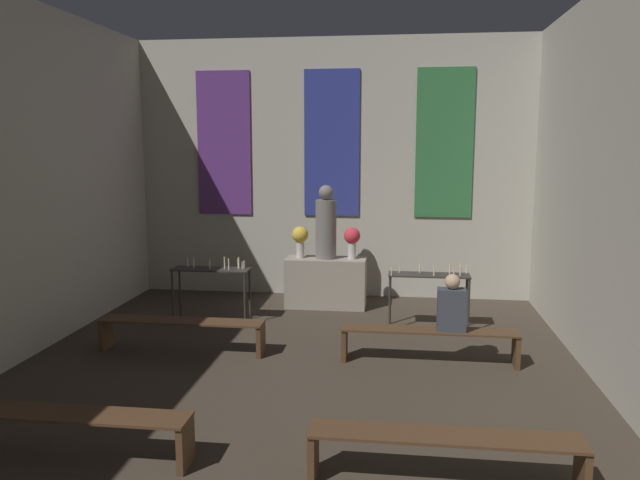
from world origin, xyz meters
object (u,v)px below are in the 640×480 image
(statue, at_px, (326,225))
(candle_rack_right, at_px, (429,283))
(pew_back_left, at_px, (182,328))
(flower_vase_right, at_px, (352,239))
(pew_back_right, at_px, (429,338))
(person_seated, at_px, (452,306))
(flower_vase_left, at_px, (300,238))
(pew_second_left, at_px, (67,424))
(candle_rack_left, at_px, (212,277))
(pew_second_right, at_px, (445,447))
(altar, at_px, (326,283))

(statue, height_order, candle_rack_right, statue)
(statue, relative_size, pew_back_left, 0.56)
(statue, distance_m, flower_vase_right, 0.50)
(flower_vase_right, xyz_separation_m, pew_back_right, (1.21, -2.63, -0.87))
(candle_rack_right, bearing_deg, flower_vase_right, 139.10)
(statue, height_order, pew_back_left, statue)
(statue, distance_m, person_seated, 3.33)
(statue, bearing_deg, candle_rack_right, -32.61)
(flower_vase_right, height_order, pew_back_right, flower_vase_right)
(flower_vase_left, bearing_deg, person_seated, -47.85)
(pew_second_left, relative_size, person_seated, 3.07)
(pew_second_left, distance_m, pew_back_right, 4.45)
(candle_rack_left, xyz_separation_m, candle_rack_right, (3.42, -0.00, -0.00))
(pew_second_right, relative_size, pew_back_left, 1.00)
(pew_second_right, height_order, pew_back_left, same)
(pew_back_left, bearing_deg, person_seated, -0.00)
(candle_rack_left, xyz_separation_m, pew_back_left, (0.04, -1.53, -0.38))
(pew_back_right, xyz_separation_m, person_seated, (0.27, -0.00, 0.43))
(pew_second_left, bearing_deg, person_seated, 39.57)
(flower_vase_right, bearing_deg, flower_vase_left, 180.00)
(candle_rack_left, bearing_deg, pew_back_left, -88.36)
(pew_second_left, relative_size, pew_back_right, 1.00)
(altar, distance_m, pew_back_right, 3.11)
(altar, bearing_deg, pew_back_left, -122.24)
(candle_rack_right, distance_m, pew_back_right, 1.58)
(pew_back_right, bearing_deg, pew_second_left, -138.19)
(candle_rack_left, relative_size, pew_back_right, 0.55)
(altar, height_order, statue, statue)
(flower_vase_left, distance_m, candle_rack_left, 1.74)
(statue, xyz_separation_m, candle_rack_right, (1.72, -1.10, -0.71))
(candle_rack_right, distance_m, person_seated, 1.55)
(pew_second_left, bearing_deg, flower_vase_left, 77.80)
(statue, bearing_deg, flower_vase_right, 0.00)
(statue, distance_m, pew_back_right, 3.30)
(altar, relative_size, candle_rack_left, 1.12)
(altar, relative_size, pew_back_left, 0.61)
(candle_rack_right, height_order, person_seated, person_seated)
(pew_back_left, distance_m, person_seated, 3.62)
(statue, xyz_separation_m, person_seated, (1.93, -2.63, -0.67))
(altar, distance_m, statue, 1.00)
(flower_vase_right, height_order, pew_back_left, flower_vase_right)
(pew_second_right, bearing_deg, pew_back_right, 90.00)
(pew_back_left, bearing_deg, pew_back_right, 0.00)
(pew_second_right, distance_m, pew_back_left, 4.45)
(statue, xyz_separation_m, candle_rack_left, (-1.70, -1.10, -0.71))
(flower_vase_right, xyz_separation_m, candle_rack_right, (1.27, -1.10, -0.49))
(flower_vase_left, relative_size, candle_rack_left, 0.44)
(pew_back_left, bearing_deg, pew_second_right, -41.81)
(candle_rack_right, bearing_deg, pew_back_right, -92.11)
(flower_vase_right, bearing_deg, candle_rack_right, -40.90)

